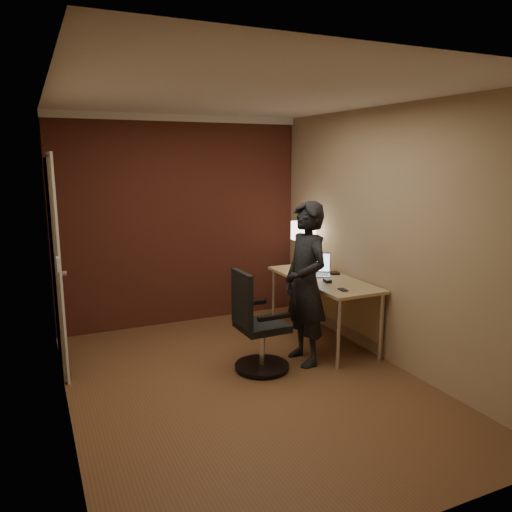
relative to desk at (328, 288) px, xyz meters
name	(u,v)px	position (x,y,z in m)	size (l,w,h in m)	color
room	(168,217)	(-1.53, 0.92, 0.77)	(4.00, 4.00, 4.00)	brown
desk	(328,288)	(0.00, 0.00, 0.00)	(0.60, 1.50, 0.73)	tan
desk_lamp	(304,231)	(0.03, 0.62, 0.55)	(0.22, 0.22, 0.54)	silver
laptop	(315,269)	(-0.06, 0.18, 0.19)	(0.42, 0.40, 0.23)	silver
mouse	(327,281)	(-0.14, -0.19, 0.14)	(0.06, 0.10, 0.03)	black
phone	(343,290)	(-0.18, -0.53, 0.13)	(0.06, 0.12, 0.01)	black
wallet	(334,273)	(0.13, 0.09, 0.14)	(0.09, 0.11, 0.02)	black
office_chair	(256,328)	(-1.05, -0.40, -0.18)	(0.52, 0.54, 0.96)	black
person	(306,284)	(-0.52, -0.40, 0.20)	(0.59, 0.38, 1.61)	black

